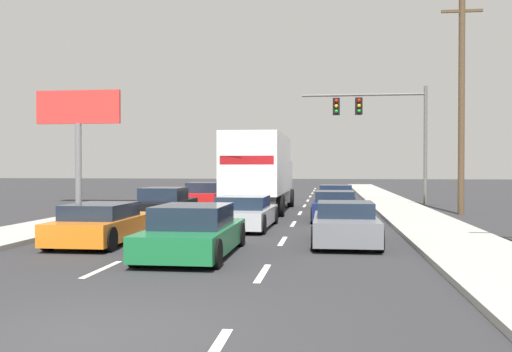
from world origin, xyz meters
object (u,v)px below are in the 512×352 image
at_px(car_red, 205,196).
at_px(traffic_signal_mast, 374,116).
at_px(car_blue, 336,197).
at_px(car_orange, 103,224).
at_px(box_truck, 261,169).
at_px(car_silver, 244,213).
at_px(car_green, 193,232).
at_px(car_navy, 335,207).
at_px(roadside_billboard, 78,121).
at_px(car_black, 164,205).
at_px(car_gray, 345,225).
at_px(utility_pole_mid, 462,103).

bearing_deg(car_red, traffic_signal_mast, 21.38).
bearing_deg(car_blue, car_orange, -114.36).
xyz_separation_m(box_truck, car_silver, (0.28, -7.18, -1.55)).
bearing_deg(car_silver, car_green, -92.93).
distance_m(car_orange, traffic_signal_mast, 20.39).
xyz_separation_m(car_navy, roadside_billboard, (-14.40, 7.80, 4.22)).
bearing_deg(car_silver, car_red, 109.93).
bearing_deg(car_green, car_silver, 87.07).
distance_m(car_silver, car_navy, 4.64).
distance_m(car_orange, roadside_billboard, 17.83).
xyz_separation_m(car_red, box_truck, (3.34, -2.80, 1.48)).
distance_m(car_black, traffic_signal_mast, 14.78).
xyz_separation_m(car_red, car_gray, (7.01, -13.57, -0.05)).
height_order(car_silver, traffic_signal_mast, traffic_signal_mast).
height_order(car_green, car_gray, car_green).
xyz_separation_m(car_silver, car_navy, (3.18, 3.38, 0.03)).
relative_size(car_orange, box_truck, 0.48).
distance_m(car_orange, car_silver, 5.45).
height_order(traffic_signal_mast, roadside_billboard, traffic_signal_mast).
bearing_deg(car_red, car_navy, -44.15).
relative_size(car_red, car_black, 0.92).
height_order(car_red, utility_pole_mid, utility_pole_mid).
bearing_deg(car_red, car_black, -90.86).
bearing_deg(car_red, car_silver, -70.07).
bearing_deg(car_blue, traffic_signal_mast, 54.28).
relative_size(car_navy, traffic_signal_mast, 0.58).
distance_m(box_truck, car_green, 13.42).
distance_m(box_truck, car_silver, 7.35).
relative_size(car_black, car_green, 0.96).
xyz_separation_m(car_orange, car_silver, (3.39, 4.27, -0.01)).
bearing_deg(car_blue, car_gray, -89.65).
relative_size(car_red, car_navy, 0.97).
height_order(car_blue, utility_pole_mid, utility_pole_mid).
xyz_separation_m(car_orange, car_navy, (6.57, 7.64, 0.02)).
height_order(car_black, car_gray, car_black).
bearing_deg(car_red, box_truck, -39.95).
xyz_separation_m(car_red, traffic_signal_mast, (9.09, 3.56, 4.45)).
bearing_deg(car_orange, traffic_signal_mast, 63.53).
bearing_deg(car_navy, box_truck, 132.29).
xyz_separation_m(car_red, car_orange, (0.23, -14.24, -0.06)).
height_order(car_red, car_orange, car_red).
relative_size(car_silver, roadside_billboard, 0.69).
distance_m(car_gray, traffic_signal_mast, 17.84).
relative_size(car_red, car_silver, 0.90).
bearing_deg(car_red, car_orange, -89.08).
bearing_deg(box_truck, utility_pole_mid, -1.32).
bearing_deg(car_gray, car_green, -145.39).
xyz_separation_m(car_green, car_blue, (3.62, 16.68, -0.02)).
height_order(car_green, car_navy, car_green).
distance_m(car_orange, car_gray, 6.82).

